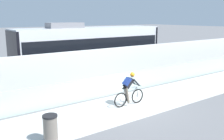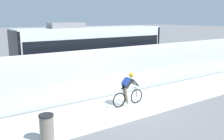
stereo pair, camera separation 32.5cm
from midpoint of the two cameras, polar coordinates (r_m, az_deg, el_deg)
ground_plane at (r=12.15m, az=4.14°, el=-8.11°), size 200.00×200.00×0.00m
bike_path_deck at (r=12.14m, az=4.14°, el=-8.09°), size 32.00×3.20×0.01m
glass_parapet at (r=13.40m, az=-0.72°, el=-3.64°), size 32.00×0.05×1.11m
concrete_barrier_wall at (r=14.76m, az=-4.58°, el=0.14°), size 32.00×0.36×2.29m
tram_rail_near at (r=17.17m, az=-8.61°, el=-2.18°), size 32.00×0.08×0.01m
tram_rail_far at (r=18.44m, az=-10.54°, el=-1.26°), size 32.00×0.08×0.01m
tram at (r=18.36m, az=-4.08°, el=4.85°), size 11.06×2.54×3.81m
cyclist_on_bike at (r=11.94m, az=4.47°, el=-4.44°), size 1.77×0.58×1.61m
trash_bin at (r=8.94m, az=-13.68°, el=-12.71°), size 0.51×0.51×0.96m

